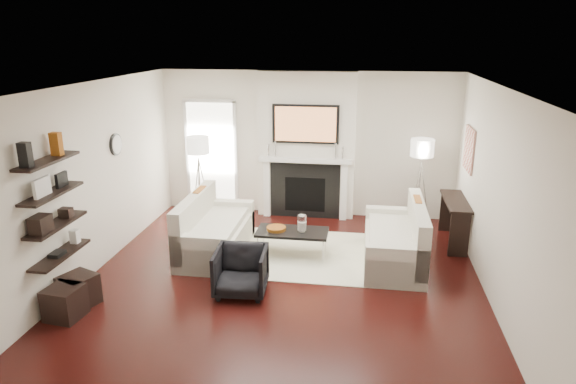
# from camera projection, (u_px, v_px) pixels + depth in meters

# --- Properties ---
(room_envelope) EXTENTS (6.00, 6.00, 6.00)m
(room_envelope) POSITION_uv_depth(u_px,v_px,m) (281.00, 191.00, 6.75)
(room_envelope) COLOR black
(room_envelope) RESTS_ON ground
(chimney_breast) EXTENTS (1.80, 0.25, 2.70)m
(chimney_breast) POSITION_uv_depth(u_px,v_px,m) (306.00, 146.00, 9.47)
(chimney_breast) COLOR silver
(chimney_breast) RESTS_ON floor
(fireplace_surround) EXTENTS (1.30, 0.02, 1.04)m
(fireplace_surround) POSITION_uv_depth(u_px,v_px,m) (305.00, 191.00, 9.58)
(fireplace_surround) COLOR black
(fireplace_surround) RESTS_ON floor
(firebox) EXTENTS (0.75, 0.02, 0.65)m
(firebox) POSITION_uv_depth(u_px,v_px,m) (305.00, 194.00, 9.60)
(firebox) COLOR black
(firebox) RESTS_ON floor
(mantel_pilaster_l) EXTENTS (0.12, 0.08, 1.10)m
(mantel_pilaster_l) POSITION_uv_depth(u_px,v_px,m) (267.00, 188.00, 9.65)
(mantel_pilaster_l) COLOR white
(mantel_pilaster_l) RESTS_ON floor
(mantel_pilaster_r) EXTENTS (0.12, 0.08, 1.10)m
(mantel_pilaster_r) POSITION_uv_depth(u_px,v_px,m) (344.00, 191.00, 9.44)
(mantel_pilaster_r) COLOR white
(mantel_pilaster_r) RESTS_ON floor
(mantel_shelf) EXTENTS (1.70, 0.18, 0.07)m
(mantel_shelf) POSITION_uv_depth(u_px,v_px,m) (305.00, 160.00, 9.36)
(mantel_shelf) COLOR white
(mantel_shelf) RESTS_ON chimney_breast
(tv_body) EXTENTS (1.20, 0.06, 0.70)m
(tv_body) POSITION_uv_depth(u_px,v_px,m) (306.00, 124.00, 9.19)
(tv_body) COLOR black
(tv_body) RESTS_ON chimney_breast
(tv_screen) EXTENTS (1.10, 0.00, 0.62)m
(tv_screen) POSITION_uv_depth(u_px,v_px,m) (305.00, 124.00, 9.16)
(tv_screen) COLOR #BF723F
(tv_screen) RESTS_ON tv_body
(candlestick_l_tall) EXTENTS (0.04, 0.04, 0.30)m
(candlestick_l_tall) POSITION_uv_depth(u_px,v_px,m) (275.00, 149.00, 9.39)
(candlestick_l_tall) COLOR silver
(candlestick_l_tall) RESTS_ON mantel_shelf
(candlestick_l_short) EXTENTS (0.04, 0.04, 0.24)m
(candlestick_l_short) POSITION_uv_depth(u_px,v_px,m) (268.00, 151.00, 9.42)
(candlestick_l_short) COLOR silver
(candlestick_l_short) RESTS_ON mantel_shelf
(candlestick_r_tall) EXTENTS (0.04, 0.04, 0.30)m
(candlestick_r_tall) POSITION_uv_depth(u_px,v_px,m) (335.00, 151.00, 9.24)
(candlestick_r_tall) COLOR silver
(candlestick_r_tall) RESTS_ON mantel_shelf
(candlestick_r_short) EXTENTS (0.04, 0.04, 0.24)m
(candlestick_r_short) POSITION_uv_depth(u_px,v_px,m) (343.00, 153.00, 9.23)
(candlestick_r_short) COLOR silver
(candlestick_r_short) RESTS_ON mantel_shelf
(hallway_panel) EXTENTS (0.90, 0.02, 2.10)m
(hallway_panel) POSITION_uv_depth(u_px,v_px,m) (212.00, 157.00, 9.92)
(hallway_panel) COLOR white
(hallway_panel) RESTS_ON floor
(door_trim_l) EXTENTS (0.06, 0.06, 2.16)m
(door_trim_l) POSITION_uv_depth(u_px,v_px,m) (188.00, 156.00, 9.97)
(door_trim_l) COLOR white
(door_trim_l) RESTS_ON floor
(door_trim_r) EXTENTS (0.06, 0.06, 2.16)m
(door_trim_r) POSITION_uv_depth(u_px,v_px,m) (236.00, 158.00, 9.83)
(door_trim_r) COLOR white
(door_trim_r) RESTS_ON floor
(door_trim_top) EXTENTS (1.02, 0.06, 0.06)m
(door_trim_top) POSITION_uv_depth(u_px,v_px,m) (209.00, 101.00, 9.58)
(door_trim_top) COLOR white
(door_trim_top) RESTS_ON wall_back
(rug) EXTENTS (2.60, 2.00, 0.01)m
(rug) POSITION_uv_depth(u_px,v_px,m) (284.00, 253.00, 8.14)
(rug) COLOR beige
(rug) RESTS_ON floor
(loveseat_left_base) EXTENTS (0.85, 1.80, 0.42)m
(loveseat_left_base) POSITION_uv_depth(u_px,v_px,m) (216.00, 239.00, 8.13)
(loveseat_left_base) COLOR beige
(loveseat_left_base) RESTS_ON floor
(loveseat_left_back) EXTENTS (0.18, 1.80, 0.80)m
(loveseat_left_back) POSITION_uv_depth(u_px,v_px,m) (195.00, 220.00, 8.08)
(loveseat_left_back) COLOR beige
(loveseat_left_back) RESTS_ON floor
(loveseat_left_arm_n) EXTENTS (0.85, 0.18, 0.60)m
(loveseat_left_arm_n) POSITION_uv_depth(u_px,v_px,m) (200.00, 255.00, 7.33)
(loveseat_left_arm_n) COLOR beige
(loveseat_left_arm_n) RESTS_ON floor
(loveseat_left_arm_s) EXTENTS (0.85, 0.18, 0.60)m
(loveseat_left_arm_s) POSITION_uv_depth(u_px,v_px,m) (229.00, 217.00, 8.86)
(loveseat_left_arm_s) COLOR beige
(loveseat_left_arm_s) RESTS_ON floor
(loveseat_left_cushion) EXTENTS (0.63, 1.44, 0.10)m
(loveseat_left_cushion) POSITION_uv_depth(u_px,v_px,m) (219.00, 224.00, 8.04)
(loveseat_left_cushion) COLOR beige
(loveseat_left_cushion) RESTS_ON loveseat_left_base
(pillow_left_orange) EXTENTS (0.10, 0.42, 0.42)m
(pillow_left_orange) POSITION_uv_depth(u_px,v_px,m) (200.00, 201.00, 8.30)
(pillow_left_orange) COLOR #8E4A11
(pillow_left_orange) RESTS_ON loveseat_left_cushion
(pillow_left_charcoal) EXTENTS (0.10, 0.40, 0.40)m
(pillow_left_charcoal) POSITION_uv_depth(u_px,v_px,m) (188.00, 214.00, 7.74)
(pillow_left_charcoal) COLOR black
(pillow_left_charcoal) RESTS_ON loveseat_left_cushion
(loveseat_right_base) EXTENTS (0.85, 1.80, 0.42)m
(loveseat_right_base) POSITION_uv_depth(u_px,v_px,m) (393.00, 249.00, 7.75)
(loveseat_right_base) COLOR beige
(loveseat_right_base) RESTS_ON floor
(loveseat_right_back) EXTENTS (0.18, 1.80, 0.80)m
(loveseat_right_back) POSITION_uv_depth(u_px,v_px,m) (417.00, 231.00, 7.61)
(loveseat_right_back) COLOR beige
(loveseat_right_back) RESTS_ON floor
(loveseat_right_arm_n) EXTENTS (0.85, 0.18, 0.60)m
(loveseat_right_arm_n) POSITION_uv_depth(u_px,v_px,m) (396.00, 267.00, 6.96)
(loveseat_right_arm_n) COLOR beige
(loveseat_right_arm_n) RESTS_ON floor
(loveseat_right_arm_s) EXTENTS (0.85, 0.18, 0.60)m
(loveseat_right_arm_s) POSITION_uv_depth(u_px,v_px,m) (391.00, 225.00, 8.49)
(loveseat_right_arm_s) COLOR beige
(loveseat_right_arm_s) RESTS_ON floor
(loveseat_right_cushion) EXTENTS (0.63, 1.44, 0.10)m
(loveseat_right_cushion) POSITION_uv_depth(u_px,v_px,m) (391.00, 233.00, 7.68)
(loveseat_right_cushion) COLOR beige
(loveseat_right_cushion) RESTS_ON loveseat_right_base
(pillow_right_orange) EXTENTS (0.10, 0.42, 0.42)m
(pillow_right_orange) POSITION_uv_depth(u_px,v_px,m) (417.00, 212.00, 7.83)
(pillow_right_orange) COLOR #8E4A11
(pillow_right_orange) RESTS_ON loveseat_right_cushion
(pillow_right_charcoal) EXTENTS (0.10, 0.40, 0.40)m
(pillow_right_charcoal) POSITION_uv_depth(u_px,v_px,m) (420.00, 226.00, 7.27)
(pillow_right_charcoal) COLOR black
(pillow_right_charcoal) RESTS_ON loveseat_right_cushion
(coffee_table) EXTENTS (1.10, 0.55, 0.04)m
(coffee_table) POSITION_uv_depth(u_px,v_px,m) (292.00, 232.00, 7.91)
(coffee_table) COLOR black
(coffee_table) RESTS_ON floor
(coffee_leg_nw) EXTENTS (0.02, 0.02, 0.38)m
(coffee_leg_nw) POSITION_uv_depth(u_px,v_px,m) (258.00, 248.00, 7.84)
(coffee_leg_nw) COLOR silver
(coffee_leg_nw) RESTS_ON floor
(coffee_leg_ne) EXTENTS (0.02, 0.02, 0.38)m
(coffee_leg_ne) POSITION_uv_depth(u_px,v_px,m) (323.00, 252.00, 7.70)
(coffee_leg_ne) COLOR silver
(coffee_leg_ne) RESTS_ON floor
(coffee_leg_sw) EXTENTS (0.02, 0.02, 0.38)m
(coffee_leg_sw) POSITION_uv_depth(u_px,v_px,m) (263.00, 237.00, 8.26)
(coffee_leg_sw) COLOR silver
(coffee_leg_sw) RESTS_ON floor
(coffee_leg_se) EXTENTS (0.02, 0.02, 0.38)m
(coffee_leg_se) POSITION_uv_depth(u_px,v_px,m) (325.00, 241.00, 8.11)
(coffee_leg_se) COLOR silver
(coffee_leg_se) RESTS_ON floor
(hurricane_glass) EXTENTS (0.14, 0.14, 0.24)m
(hurricane_glass) POSITION_uv_depth(u_px,v_px,m) (302.00, 223.00, 7.85)
(hurricane_glass) COLOR white
(hurricane_glass) RESTS_ON coffee_table
(hurricane_candle) EXTENTS (0.10, 0.10, 0.16)m
(hurricane_candle) POSITION_uv_depth(u_px,v_px,m) (302.00, 227.00, 7.87)
(hurricane_candle) COLOR white
(hurricane_candle) RESTS_ON coffee_table
(copper_bowl) EXTENTS (0.30, 0.30, 0.05)m
(copper_bowl) POSITION_uv_depth(u_px,v_px,m) (276.00, 228.00, 7.94)
(copper_bowl) COLOR #BD691F
(copper_bowl) RESTS_ON coffee_table
(armchair) EXTENTS (0.71, 0.67, 0.69)m
(armchair) POSITION_uv_depth(u_px,v_px,m) (241.00, 269.00, 6.79)
(armchair) COLOR black
(armchair) RESTS_ON floor
(lamp_left_post) EXTENTS (0.02, 0.02, 1.20)m
(lamp_left_post) POSITION_uv_depth(u_px,v_px,m) (200.00, 191.00, 9.29)
(lamp_left_post) COLOR silver
(lamp_left_post) RESTS_ON floor
(lamp_left_shade) EXTENTS (0.40, 0.40, 0.30)m
(lamp_left_shade) POSITION_uv_depth(u_px,v_px,m) (198.00, 145.00, 9.04)
(lamp_left_shade) COLOR white
(lamp_left_shade) RESTS_ON lamp_left_post
(lamp_left_leg_a) EXTENTS (0.25, 0.02, 1.23)m
(lamp_left_leg_a) POSITION_uv_depth(u_px,v_px,m) (206.00, 191.00, 9.28)
(lamp_left_leg_a) COLOR silver
(lamp_left_leg_a) RESTS_ON floor
(lamp_left_leg_b) EXTENTS (0.14, 0.22, 1.23)m
(lamp_left_leg_b) POSITION_uv_depth(u_px,v_px,m) (199.00, 189.00, 9.39)
(lamp_left_leg_b) COLOR silver
(lamp_left_leg_b) RESTS_ON floor
(lamp_left_leg_c) EXTENTS (0.14, 0.22, 1.23)m
(lamp_left_leg_c) POSITION_uv_depth(u_px,v_px,m) (196.00, 192.00, 9.21)
(lamp_left_leg_c) COLOR silver
(lamp_left_leg_c) RESTS_ON floor
(lamp_right_post) EXTENTS (0.02, 0.02, 1.20)m
(lamp_right_post) POSITION_uv_depth(u_px,v_px,m) (419.00, 195.00, 9.08)
(lamp_right_post) COLOR silver
(lamp_right_post) RESTS_ON floor
(lamp_right_shade) EXTENTS (0.40, 0.40, 0.30)m
(lamp_right_shade) POSITION_uv_depth(u_px,v_px,m) (422.00, 148.00, 8.83)
(lamp_right_shade) COLOR white
(lamp_right_shade) RESTS_ON lamp_right_post
(lamp_right_leg_a) EXTENTS (0.25, 0.02, 1.23)m
(lamp_right_leg_a) POSITION_uv_depth(u_px,v_px,m) (425.00, 195.00, 9.06)
(lamp_right_leg_a) COLOR silver
(lamp_right_leg_a) RESTS_ON floor
(lamp_right_leg_b) EXTENTS (0.14, 0.22, 1.23)m
(lamp_right_leg_b) POSITION_uv_depth(u_px,v_px,m) (415.00, 193.00, 9.18)
(lamp_right_leg_b) COLOR silver
(lamp_right_leg_b) RESTS_ON floor
(lamp_right_leg_c) EXTENTS (0.14, 0.22, 1.23)m
(lamp_right_leg_c) POSITION_uv_depth(u_px,v_px,m) (416.00, 196.00, 9.00)
(lamp_right_leg_c) COLOR silver
(lamp_right_leg_c) RESTS_ON floor
(console_top) EXTENTS (0.35, 1.20, 0.04)m
(console_top) POSITION_uv_depth(u_px,v_px,m) (456.00, 201.00, 8.32)
(console_top) COLOR black
(console_top) RESTS_ON floor
(console_leg_n) EXTENTS (0.30, 0.04, 0.71)m
(console_leg_n) POSITION_uv_depth(u_px,v_px,m) (459.00, 235.00, 7.91)
(console_leg_n) COLOR black
(console_leg_n) RESTS_ON floor
(console_leg_s) EXTENTS (0.30, 0.04, 0.71)m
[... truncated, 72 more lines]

